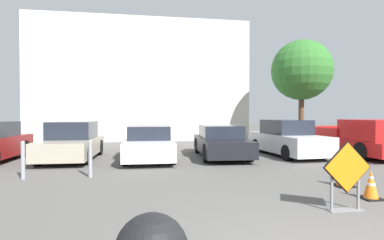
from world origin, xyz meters
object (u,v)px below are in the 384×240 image
(traffic_cone_second, at_px, (344,172))
(bollard_second, at_px, (23,159))
(parked_car_third, at_px, (149,144))
(pickup_truck, at_px, (359,139))
(traffic_cone_nearest, at_px, (371,185))
(parked_car_second, at_px, (73,142))
(parked_car_fourth, at_px, (221,142))
(bollard_nearest, at_px, (90,158))
(road_closed_sign, at_px, (347,174))
(parked_car_fifth, at_px, (287,139))

(traffic_cone_second, distance_m, bollard_second, 8.60)
(parked_car_third, bearing_deg, pickup_truck, 178.84)
(traffic_cone_nearest, height_order, bollard_second, bollard_second)
(parked_car_second, height_order, bollard_second, parked_car_second)
(traffic_cone_second, bearing_deg, parked_car_fourth, 107.41)
(parked_car_second, bearing_deg, pickup_truck, 177.45)
(bollard_nearest, height_order, bollard_second, bollard_second)
(parked_car_third, xyz_separation_m, pickup_truck, (9.12, -0.36, 0.09))
(road_closed_sign, bearing_deg, parked_car_third, 116.65)
(pickup_truck, distance_m, bollard_nearest, 11.22)
(bollard_nearest, bearing_deg, parked_car_third, 61.49)
(bollard_second, bearing_deg, road_closed_sign, -28.80)
(traffic_cone_nearest, distance_m, pickup_truck, 7.58)
(parked_car_fourth, bearing_deg, parked_car_fifth, -175.38)
(road_closed_sign, distance_m, parked_car_third, 7.93)
(road_closed_sign, bearing_deg, parked_car_fourth, 94.01)
(parked_car_third, bearing_deg, parked_car_fifth, -175.73)
(road_closed_sign, relative_size, traffic_cone_nearest, 2.08)
(parked_car_fourth, bearing_deg, traffic_cone_nearest, 106.68)
(road_closed_sign, height_order, parked_car_third, parked_car_third)
(road_closed_sign, distance_m, traffic_cone_second, 2.20)
(traffic_cone_second, relative_size, bollard_second, 0.68)
(pickup_truck, distance_m, bollard_second, 12.98)
(parked_car_second, bearing_deg, traffic_cone_nearest, 139.30)
(road_closed_sign, distance_m, parked_car_fourth, 7.38)
(traffic_cone_second, distance_m, bollard_nearest, 6.86)
(parked_car_fifth, xyz_separation_m, bollard_nearest, (-7.81, -3.52, -0.15))
(bollard_nearest, bearing_deg, bollard_second, 180.00)
(traffic_cone_second, relative_size, bollard_nearest, 0.69)
(pickup_truck, bearing_deg, parked_car_fourth, -7.09)
(traffic_cone_second, height_order, bollard_second, bollard_second)
(parked_car_second, height_order, parked_car_third, parked_car_second)
(road_closed_sign, xyz_separation_m, traffic_cone_second, (1.23, 1.78, -0.35))
(parked_car_second, relative_size, bollard_nearest, 4.07)
(road_closed_sign, relative_size, parked_car_fifth, 0.29)
(parked_car_fifth, relative_size, bollard_second, 4.27)
(traffic_cone_nearest, bearing_deg, bollard_second, 158.29)
(parked_car_third, bearing_deg, bollard_nearest, 62.59)
(traffic_cone_nearest, relative_size, parked_car_fifth, 0.14)
(bollard_nearest, xyz_separation_m, bollard_second, (-1.81, 0.00, 0.01))
(parked_car_second, distance_m, bollard_second, 3.67)
(traffic_cone_nearest, xyz_separation_m, parked_car_second, (-7.66, 6.88, 0.39))
(bollard_second, bearing_deg, traffic_cone_second, -14.27)
(road_closed_sign, bearing_deg, bollard_nearest, 143.58)
(traffic_cone_nearest, bearing_deg, parked_car_third, 125.66)
(traffic_cone_second, xyz_separation_m, pickup_truck, (4.33, 4.95, 0.36))
(traffic_cone_second, xyz_separation_m, parked_car_fourth, (-1.75, 5.58, 0.28))
(road_closed_sign, height_order, pickup_truck, pickup_truck)
(pickup_truck, bearing_deg, traffic_cone_nearest, 52.29)
(traffic_cone_nearest, height_order, bollard_nearest, bollard_nearest)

